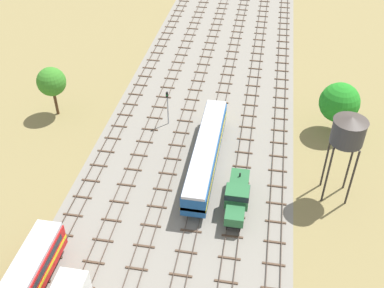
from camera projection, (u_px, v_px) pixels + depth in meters
The scene contains 14 objects.
ground_plane at pixel (201, 121), 68.21m from camera, with size 480.00×480.00×0.00m, color olive.
ballast_bed at pixel (201, 121), 68.21m from camera, with size 27.20×176.00×0.01m, color gray.
track_far_left at pixel (128, 109), 70.49m from camera, with size 2.40×126.00×0.29m.
track_left at pixel (157, 112), 69.86m from camera, with size 2.40×126.00×0.29m.
track_centre_left at pixel (187, 115), 69.22m from camera, with size 2.40×126.00×0.29m.
track_centre at pixel (217, 118), 68.59m from camera, with size 2.40×126.00×0.29m.
track_centre_right at pixel (248, 121), 67.95m from camera, with size 2.40×126.00×0.29m.
track_right at pixel (280, 124), 67.32m from camera, with size 2.40×126.00×0.29m.
shunter_loco_centre_right_mid at pixel (237, 196), 52.75m from camera, with size 2.74×8.46×3.10m.
diesel_railcar_centre_midfar at pixel (206, 152), 58.22m from camera, with size 2.96×20.50×3.80m.
water_tower at pixel (349, 131), 50.10m from camera, with size 3.85×3.85×11.37m.
signal_post_nearest at pixel (168, 104), 65.47m from camera, with size 0.28×0.47×5.58m.
lineside_tree_0 at pixel (51, 82), 66.33m from camera, with size 4.23×4.23×7.72m.
lineside_tree_1 at pixel (339, 103), 63.10m from camera, with size 5.57×5.57×7.73m.
Camera 1 is at (8.39, 0.62, 39.10)m, focal length 42.79 mm.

